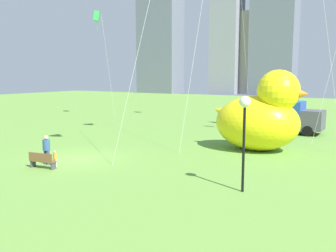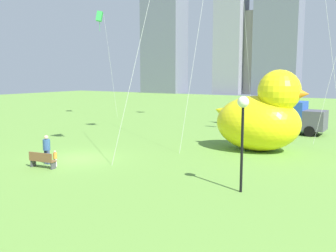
% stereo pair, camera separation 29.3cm
% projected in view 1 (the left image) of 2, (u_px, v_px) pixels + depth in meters
% --- Properties ---
extents(ground_plane, '(140.00, 140.00, 0.00)m').
position_uv_depth(ground_plane, '(78.00, 159.00, 23.14)').
color(ground_plane, '#65963D').
extents(park_bench, '(1.64, 0.69, 0.90)m').
position_uv_depth(park_bench, '(42.00, 160.00, 20.76)').
color(park_bench, brown).
rests_on(park_bench, ground).
extents(person_adult, '(0.42, 0.42, 1.71)m').
position_uv_depth(person_adult, '(46.00, 149.00, 21.65)').
color(person_adult, '#38476B').
rests_on(person_adult, ground).
extents(person_child, '(0.23, 0.23, 0.92)m').
position_uv_depth(person_child, '(55.00, 158.00, 21.16)').
color(person_child, silver).
rests_on(person_child, ground).
extents(giant_inflatable_duck, '(6.67, 4.28, 5.53)m').
position_uv_depth(giant_inflatable_duck, '(260.00, 117.00, 25.45)').
color(giant_inflatable_duck, yellow).
rests_on(giant_inflatable_duck, ground).
extents(lamppost, '(0.51, 0.51, 4.29)m').
position_uv_depth(lamppost, '(245.00, 116.00, 16.26)').
color(lamppost, black).
rests_on(lamppost, ground).
extents(box_truck, '(6.16, 2.46, 2.85)m').
position_uv_depth(box_truck, '(285.00, 117.00, 33.37)').
color(box_truck, '#264CA5').
rests_on(box_truck, ground).
extents(city_skyline, '(41.17, 13.70, 39.57)m').
position_uv_depth(city_skyline, '(214.00, 33.00, 97.78)').
color(city_skyline, slate).
rests_on(city_skyline, ground).
extents(kite_green, '(2.08, 2.69, 12.49)m').
position_uv_depth(kite_green, '(97.00, 17.00, 43.11)').
color(kite_green, silver).
rests_on(kite_green, ground).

